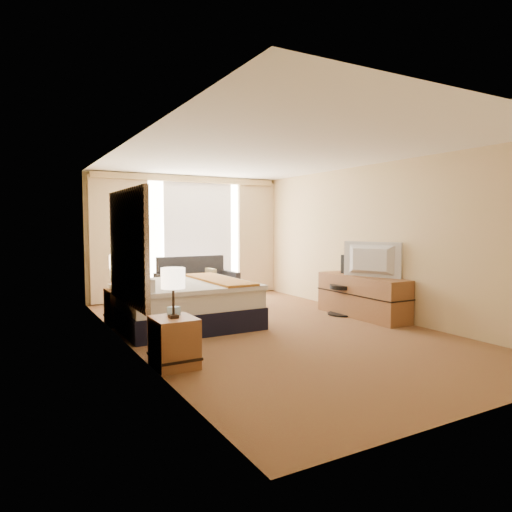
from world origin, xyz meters
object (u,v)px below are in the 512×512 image
lamp_right (118,263)px  television (369,260)px  loveseat (197,289)px  bed (183,303)px  media_dresser (362,296)px  floor_lamp (135,237)px  desk_chair (345,288)px  nightstand_right (122,306)px  nightstand_left (174,342)px  lamp_left (173,279)px

lamp_right → television: (3.69, -1.70, 0.02)m
loveseat → bed: bearing=-118.7°
media_dresser → loveseat: 3.21m
floor_lamp → desk_chair: 4.24m
media_dresser → desk_chair: bearing=112.1°
nightstand_right → bed: (0.81, -0.60, 0.08)m
loveseat → nightstand_right: bearing=-148.9°
nightstand_left → loveseat: size_ratio=0.36×
bed → loveseat: 1.86m
nightstand_left → loveseat: (1.69, 3.54, 0.03)m
floor_lamp → television: size_ratio=1.83×
media_dresser → lamp_left: (-3.71, -1.08, 0.63)m
bed → loveseat: size_ratio=1.32×
nightstand_right → media_dresser: 3.97m
bed → lamp_right: (-0.85, 0.64, 0.62)m
lamp_right → nightstand_left: bearing=-89.2°
floor_lamp → desk_chair: bearing=-46.1°
television → nightstand_right: bearing=44.5°
loveseat → desk_chair: size_ratio=1.46×
loveseat → television: television is taller
lamp_left → desk_chair: bearing=21.2°
nightstand_left → lamp_left: size_ratio=1.00×
nightstand_right → media_dresser: size_ratio=0.31×
nightstand_left → desk_chair: (3.57, 1.36, 0.18)m
nightstand_right → lamp_right: size_ratio=1.01×
television → bed: bearing=48.5°
media_dresser → bed: size_ratio=0.91×
television → nightstand_left: bearing=81.9°
lamp_right → lamp_left: bearing=-89.5°
nightstand_right → lamp_right: lamp_right is taller
nightstand_left → media_dresser: media_dresser is taller
loveseat → television: bearing=-54.7°
loveseat → floor_lamp: floor_lamp is taller
desk_chair → nightstand_left: bearing=-164.8°
nightstand_left → nightstand_right: 2.50m
lamp_right → floor_lamp: bearing=67.9°
desk_chair → bed: bearing=163.3°
bed → loveseat: bed is taller
lamp_left → nightstand_right: bearing=89.7°
nightstand_right → bed: bed is taller
loveseat → floor_lamp: bearing=140.2°
media_dresser → floor_lamp: floor_lamp is taller
nightstand_left → desk_chair: size_ratio=0.53×
lamp_left → television: television is taller
nightstand_left → nightstand_right: same height
media_dresser → television: 0.68m
nightstand_right → media_dresser: (3.70, -1.45, 0.07)m
floor_lamp → television: 4.60m
nightstand_left → lamp_right: size_ratio=1.01×
bed → nightstand_left: bearing=-113.1°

